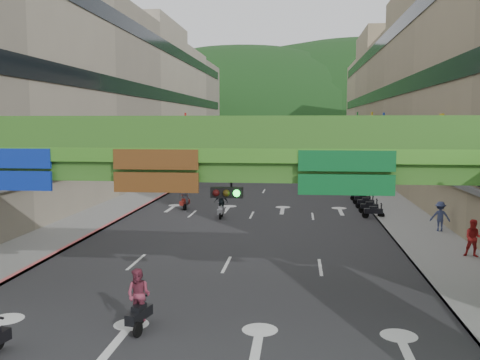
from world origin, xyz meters
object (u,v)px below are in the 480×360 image
scooter_rider_mid (139,299)px  overpass_near (227,170)px  car_silver (231,164)px  car_yellow (265,169)px  pedestrian_red (474,241)px

scooter_rider_mid → overpass_near: bearing=34.5°
car_silver → car_yellow: bearing=-57.2°
scooter_rider_mid → pedestrian_red: bearing=37.7°
car_silver → car_yellow: size_ratio=1.02×
car_silver → pedestrian_red: (18.77, -50.76, 0.19)m
overpass_near → pedestrian_red: bearing=38.5°
overpass_near → car_yellow: bearing=92.1°
car_yellow → overpass_near: bearing=-97.5°
car_silver → pedestrian_red: size_ratio=2.43×
overpass_near → car_silver: (-7.51, 59.71, -4.45)m
overpass_near → car_yellow: 52.25m
overpass_near → pedestrian_red: overpass_near is taller
pedestrian_red → car_yellow: bearing=120.4°
car_yellow → car_silver: bearing=116.3°
car_silver → overpass_near: bearing=-86.0°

